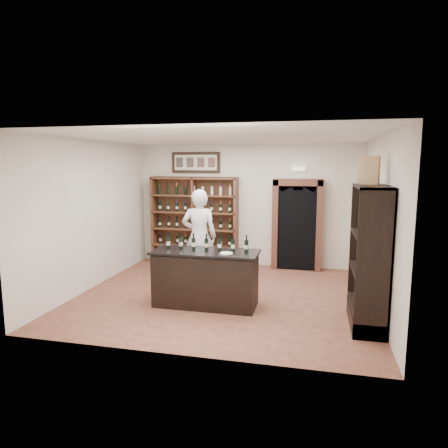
{
  "coord_description": "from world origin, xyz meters",
  "views": [
    {
      "loc": [
        1.67,
        -7.23,
        2.52
      ],
      "look_at": [
        -0.07,
        0.3,
        1.35
      ],
      "focal_mm": 32.0,
      "sensor_mm": 36.0,
      "label": 1
    }
  ],
  "objects_px": {
    "tasting_counter": "(206,279)",
    "side_cabinet": "(370,279)",
    "wine_shelf": "(195,220)",
    "wine_crate": "(369,170)",
    "shopkeeper": "(199,237)",
    "counter_bottle_0": "(168,242)"
  },
  "relations": [
    {
      "from": "side_cabinet",
      "to": "wine_crate",
      "type": "relative_size",
      "value": 5.0
    },
    {
      "from": "wine_crate",
      "to": "wine_shelf",
      "type": "bearing_deg",
      "value": 162.47
    },
    {
      "from": "shopkeeper",
      "to": "counter_bottle_0",
      "type": "bearing_deg",
      "value": 68.01
    },
    {
      "from": "shopkeeper",
      "to": "side_cabinet",
      "type": "bearing_deg",
      "value": 141.9
    },
    {
      "from": "counter_bottle_0",
      "to": "shopkeeper",
      "type": "bearing_deg",
      "value": 79.75
    },
    {
      "from": "side_cabinet",
      "to": "counter_bottle_0",
      "type": "bearing_deg",
      "value": 173.85
    },
    {
      "from": "side_cabinet",
      "to": "shopkeeper",
      "type": "bearing_deg",
      "value": 153.64
    },
    {
      "from": "wine_shelf",
      "to": "shopkeeper",
      "type": "relative_size",
      "value": 1.1
    },
    {
      "from": "wine_crate",
      "to": "counter_bottle_0",
      "type": "bearing_deg",
      "value": -160.83
    },
    {
      "from": "side_cabinet",
      "to": "wine_crate",
      "type": "xyz_separation_m",
      "value": [
        -0.07,
        0.29,
        1.67
      ]
    },
    {
      "from": "side_cabinet",
      "to": "tasting_counter",
      "type": "bearing_deg",
      "value": 173.72
    },
    {
      "from": "side_cabinet",
      "to": "wine_crate",
      "type": "height_order",
      "value": "wine_crate"
    },
    {
      "from": "wine_shelf",
      "to": "shopkeeper",
      "type": "xyz_separation_m",
      "value": [
        0.6,
        -1.64,
        -0.1
      ]
    },
    {
      "from": "wine_shelf",
      "to": "shopkeeper",
      "type": "bearing_deg",
      "value": -69.8
    },
    {
      "from": "counter_bottle_0",
      "to": "side_cabinet",
      "type": "relative_size",
      "value": 0.14
    },
    {
      "from": "tasting_counter",
      "to": "wine_shelf",
      "type": "bearing_deg",
      "value": 110.56
    },
    {
      "from": "wine_shelf",
      "to": "side_cabinet",
      "type": "bearing_deg",
      "value": -40.21
    },
    {
      "from": "tasting_counter",
      "to": "side_cabinet",
      "type": "bearing_deg",
      "value": -6.28
    },
    {
      "from": "counter_bottle_0",
      "to": "side_cabinet",
      "type": "height_order",
      "value": "side_cabinet"
    },
    {
      "from": "wine_shelf",
      "to": "side_cabinet",
      "type": "xyz_separation_m",
      "value": [
        3.82,
        -3.23,
        -0.35
      ]
    },
    {
      "from": "wine_shelf",
      "to": "wine_crate",
      "type": "distance_m",
      "value": 4.95
    },
    {
      "from": "tasting_counter",
      "to": "wine_crate",
      "type": "height_order",
      "value": "wine_crate"
    }
  ]
}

